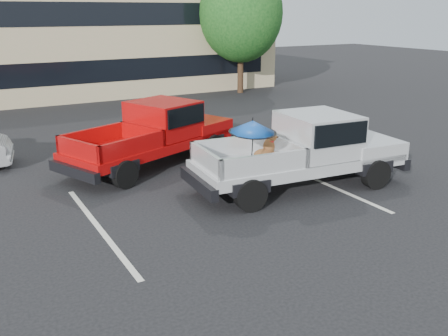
{
  "coord_description": "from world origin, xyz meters",
  "views": [
    {
      "loc": [
        -5.45,
        -7.66,
        4.37
      ],
      "look_at": [
        -0.67,
        0.77,
        1.3
      ],
      "focal_mm": 40.0,
      "sensor_mm": 36.0,
      "label": 1
    }
  ],
  "objects": [
    {
      "name": "tree_back",
      "position": [
        6.0,
        24.0,
        4.41
      ],
      "size": [
        4.68,
        4.68,
        7.11
      ],
      "color": "#332114",
      "rests_on": "ground"
    },
    {
      "name": "stripe_right",
      "position": [
        3.0,
        2.0,
        0.0
      ],
      "size": [
        0.12,
        5.0,
        0.01
      ],
      "primitive_type": "cube",
      "color": "silver",
      "rests_on": "ground"
    },
    {
      "name": "ground",
      "position": [
        0.0,
        0.0,
        0.0
      ],
      "size": [
        90.0,
        90.0,
        0.0
      ],
      "primitive_type": "plane",
      "color": "black",
      "rests_on": "ground"
    },
    {
      "name": "stripe_left",
      "position": [
        -3.0,
        2.0,
        0.0
      ],
      "size": [
        0.12,
        5.0,
        0.01
      ],
      "primitive_type": "cube",
      "color": "silver",
      "rests_on": "ground"
    },
    {
      "name": "red_pickup",
      "position": [
        -0.02,
        5.76,
        1.0
      ],
      "size": [
        5.87,
        3.85,
        1.83
      ],
      "rotation": [
        0.0,
        0.0,
        0.38
      ],
      "color": "black",
      "rests_on": "ground"
    },
    {
      "name": "silver_pickup",
      "position": [
        2.51,
        1.96,
        1.05
      ],
      "size": [
        5.84,
        2.49,
        2.06
      ],
      "rotation": [
        0.0,
        0.0,
        -0.09
      ],
      "color": "black",
      "rests_on": "ground"
    },
    {
      "name": "motel_building",
      "position": [
        2.0,
        20.99,
        3.21
      ],
      "size": [
        20.4,
        8.4,
        6.3
      ],
      "color": "tan",
      "rests_on": "ground"
    },
    {
      "name": "tree_right",
      "position": [
        9.0,
        16.0,
        4.21
      ],
      "size": [
        4.46,
        4.46,
        6.78
      ],
      "color": "#332114",
      "rests_on": "ground"
    }
  ]
}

